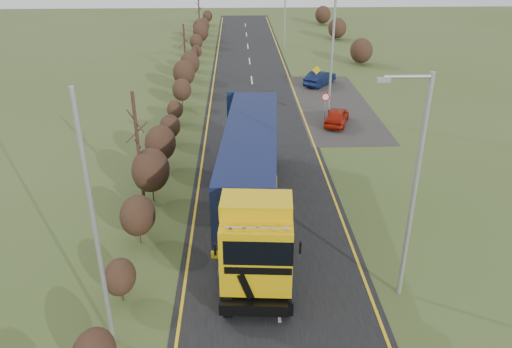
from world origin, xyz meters
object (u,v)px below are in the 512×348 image
Objects in this scene: streetlight_near at (413,183)px; speed_sign at (325,102)px; car_red_hatchback at (337,116)px; lorry at (252,173)px; car_blue_sedan at (320,78)px.

streetlight_near is 20.20m from speed_sign.
speed_sign reaches higher than car_red_hatchback.
streetlight_near reaches higher than lorry.
lorry is 1.77× the size of streetlight_near.
lorry reaches higher than speed_sign.
car_blue_sedan is 1.78× the size of speed_sign.
car_red_hatchback is at bearing -35.04° from speed_sign.
speed_sign is at bearing -15.49° from car_red_hatchback.
streetlight_near reaches higher than car_blue_sedan.
car_red_hatchback is 1.64× the size of speed_sign.
car_red_hatchback is (6.75, 13.24, -1.84)m from lorry.
lorry reaches higher than car_red_hatchback.
streetlight_near reaches higher than speed_sign.
lorry is 14.98m from car_red_hatchback.
lorry is 25.04m from car_blue_sedan.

